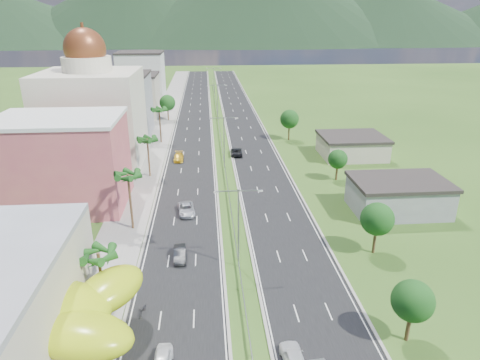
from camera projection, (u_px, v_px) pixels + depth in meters
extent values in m
plane|color=#2D5119|center=(246.00, 316.00, 47.06)|extent=(500.00, 500.00, 0.00)
cube|color=black|center=(194.00, 124.00, 130.15)|extent=(11.00, 260.00, 0.04)
cube|color=black|center=(243.00, 123.00, 131.28)|extent=(11.00, 260.00, 0.04)
cube|color=gray|center=(162.00, 124.00, 129.42)|extent=(7.00, 260.00, 0.12)
cube|color=gray|center=(221.00, 137.00, 113.76)|extent=(0.08, 216.00, 0.28)
cube|color=gray|center=(213.00, 82.00, 208.68)|extent=(0.10, 0.12, 0.70)
cylinder|color=gray|center=(238.00, 229.00, 54.37)|extent=(0.20, 0.20, 11.00)
cube|color=gray|center=(227.00, 191.00, 52.35)|extent=(2.88, 0.12, 0.12)
cube|color=gray|center=(250.00, 190.00, 52.56)|extent=(2.88, 0.12, 0.12)
cube|color=silver|center=(216.00, 192.00, 52.29)|extent=(0.60, 0.25, 0.18)
cube|color=silver|center=(260.00, 191.00, 52.70)|extent=(0.60, 0.25, 0.18)
cylinder|color=gray|center=(224.00, 142.00, 91.55)|extent=(0.20, 0.20, 11.00)
cube|color=gray|center=(217.00, 118.00, 89.53)|extent=(2.88, 0.12, 0.12)
cube|color=gray|center=(231.00, 118.00, 89.75)|extent=(2.88, 0.12, 0.12)
cube|color=silver|center=(211.00, 119.00, 89.47)|extent=(0.60, 0.25, 0.18)
cube|color=silver|center=(237.00, 118.00, 89.88)|extent=(0.60, 0.25, 0.18)
cylinder|color=gray|center=(218.00, 102.00, 133.38)|extent=(0.20, 0.20, 11.00)
cube|color=gray|center=(213.00, 85.00, 131.36)|extent=(2.88, 0.12, 0.12)
cube|color=gray|center=(222.00, 85.00, 131.58)|extent=(2.88, 0.12, 0.12)
cube|color=silver|center=(208.00, 86.00, 131.30)|extent=(0.60, 0.25, 0.18)
cube|color=silver|center=(226.00, 85.00, 131.71)|extent=(0.60, 0.25, 0.18)
cylinder|color=gray|center=(214.00, 81.00, 175.22)|extent=(0.20, 0.20, 11.00)
cube|color=gray|center=(210.00, 68.00, 173.19)|extent=(2.88, 0.12, 0.12)
cube|color=gray|center=(217.00, 68.00, 173.41)|extent=(2.88, 0.12, 0.12)
cube|color=silver|center=(207.00, 68.00, 173.13)|extent=(0.60, 0.25, 0.18)
cube|color=silver|center=(220.00, 68.00, 173.54)|extent=(0.60, 0.25, 0.18)
cylinder|color=gray|center=(9.00, 326.00, 42.68)|extent=(0.50, 0.50, 4.00)
cylinder|color=gray|center=(65.00, 359.00, 38.55)|extent=(0.50, 0.50, 4.00)
cylinder|color=gray|center=(100.00, 321.00, 43.35)|extent=(0.50, 0.50, 4.00)
cube|color=#BC4D5C|center=(63.00, 164.00, 72.00)|extent=(20.00, 15.00, 15.00)
cube|color=beige|center=(94.00, 119.00, 92.48)|extent=(20.00, 20.00, 20.00)
cylinder|color=beige|center=(87.00, 64.00, 88.33)|extent=(10.00, 10.00, 3.00)
sphere|color=brown|center=(85.00, 49.00, 87.24)|extent=(8.40, 8.40, 8.40)
cube|color=gray|center=(120.00, 105.00, 116.51)|extent=(16.00, 15.00, 16.00)
cube|color=#B8B098|center=(133.00, 96.00, 137.50)|extent=(16.00, 15.00, 13.00)
cube|color=silver|center=(142.00, 79.00, 157.98)|extent=(16.00, 15.00, 18.00)
cube|color=gray|center=(398.00, 197.00, 71.50)|extent=(15.00, 10.00, 5.00)
cube|color=#B8B098|center=(352.00, 147.00, 99.64)|extent=(14.00, 12.00, 4.40)
cylinder|color=#47301C|center=(102.00, 283.00, 46.40)|extent=(0.36, 0.36, 7.50)
cylinder|color=#47301C|center=(131.00, 202.00, 64.72)|extent=(0.36, 0.36, 9.00)
cylinder|color=#47301C|center=(149.00, 158.00, 86.28)|extent=(0.36, 0.36, 8.00)
cylinder|color=#47301C|center=(160.00, 126.00, 109.38)|extent=(0.36, 0.36, 8.80)
cylinder|color=#47301C|center=(168.00, 113.00, 133.32)|extent=(0.40, 0.40, 4.90)
sphere|color=#194C17|center=(167.00, 103.00, 132.19)|extent=(4.90, 4.90, 4.90)
cylinder|color=#47301C|center=(409.00, 323.00, 42.85)|extent=(0.40, 0.40, 4.20)
sphere|color=#194C17|center=(413.00, 301.00, 41.88)|extent=(4.20, 4.20, 4.20)
cylinder|color=#47301C|center=(375.00, 238.00, 58.82)|extent=(0.40, 0.40, 4.55)
sphere|color=#194C17|center=(377.00, 219.00, 57.76)|extent=(4.55, 4.55, 4.55)
cylinder|color=#47301C|center=(337.00, 171.00, 85.20)|extent=(0.40, 0.40, 3.85)
sphere|color=#194C17|center=(338.00, 159.00, 84.30)|extent=(3.85, 3.85, 3.85)
cylinder|color=#47301C|center=(289.00, 131.00, 112.60)|extent=(0.40, 0.40, 4.90)
sphere|color=#194C17|center=(289.00, 119.00, 111.46)|extent=(4.90, 4.90, 4.90)
imported|color=black|center=(180.00, 254.00, 57.82)|extent=(1.78, 4.64, 1.51)
imported|color=#B5B7BD|center=(186.00, 209.00, 71.07)|extent=(3.22, 5.82, 1.54)
imported|color=gold|center=(179.00, 157.00, 97.10)|extent=(2.17, 5.22, 1.51)
imported|color=white|center=(294.00, 359.00, 40.01)|extent=(2.34, 5.16, 1.72)
imported|color=black|center=(236.00, 152.00, 100.88)|extent=(2.75, 5.74, 1.58)
imported|color=black|center=(143.00, 309.00, 47.12)|extent=(0.96, 2.14, 1.32)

